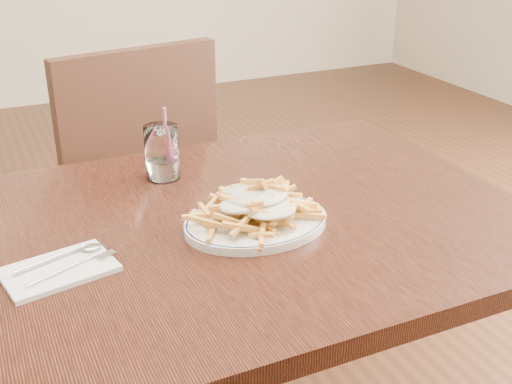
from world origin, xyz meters
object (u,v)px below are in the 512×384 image
fries_plate (256,222)px  loaded_fries (256,201)px  water_glass (162,156)px  chair_far (129,187)px  table (211,260)px

fries_plate → loaded_fries: 0.04m
loaded_fries → water_glass: 0.30m
loaded_fries → water_glass: bearing=106.5°
loaded_fries → chair_far: bearing=94.8°
table → chair_far: (0.01, 0.68, -0.13)m
chair_far → water_glass: (-0.02, -0.44, 0.26)m
water_glass → chair_far: bearing=87.0°
water_glass → fries_plate: bearing=-73.5°
chair_far → loaded_fries: size_ratio=3.95×
chair_far → water_glass: bearing=-93.0°
chair_far → loaded_fries: chair_far is taller
table → chair_far: chair_far is taller
loaded_fries → table: bearing=145.5°
table → fries_plate: 0.12m
table → chair_far: size_ratio=1.25×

